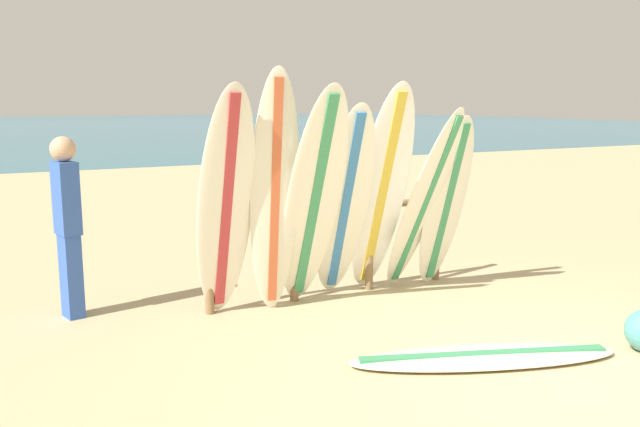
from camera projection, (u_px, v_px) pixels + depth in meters
The scene contains 12 objects.
ground_plane at pixel (574, 391), 4.77m from camera, with size 120.00×120.00×0.00m, color tan.
ocean_water at pixel (29, 126), 55.54m from camera, with size 120.00×80.00×0.01m, color teal.
surfboard_rack at pixel (333, 233), 7.02m from camera, with size 2.88×0.09×1.10m.
surfboard_leaning_far_left at pixel (226, 204), 6.12m from camera, with size 0.56×0.72×2.27m.
surfboard_leaning_left at pixel (275, 195), 6.25m from camera, with size 0.59×0.67×2.41m.
surfboard_leaning_center_left at pixel (314, 201), 6.36m from camera, with size 0.64×1.07×2.27m.
surfboard_leaning_center at pixel (344, 204), 6.67m from camera, with size 0.71×1.11×2.10m.
surfboard_leaning_center_right at pixel (381, 192), 6.87m from camera, with size 0.70×1.06×2.30m.
surfboard_leaning_right at pixel (424, 202), 7.00m from camera, with size 0.67×1.08×2.05m.
surfboard_leaning_far_right at pixel (446, 203), 7.21m from camera, with size 0.54×0.67×1.96m.
surfboard_lying_on_sand at pixel (484, 357), 5.31m from camera, with size 2.30×1.27×0.08m.
beachgoer_standing at pixel (68, 219), 6.25m from camera, with size 0.24×0.32×1.77m.
Camera 1 is at (-3.71, -3.12, 2.09)m, focal length 36.63 mm.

